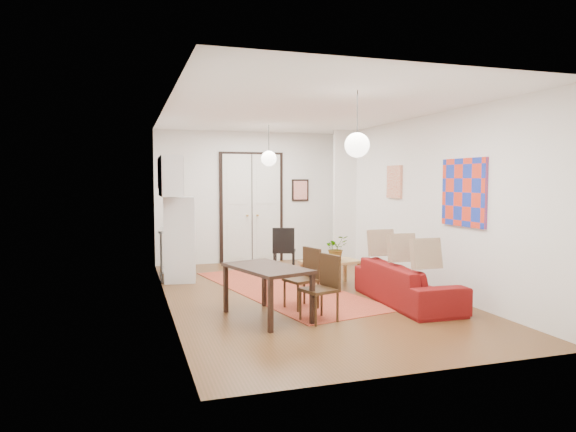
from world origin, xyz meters
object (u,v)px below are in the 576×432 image
object	(u,v)px
kitchen_counter	(178,245)
coffee_table	(331,264)
fridge	(180,239)
sofa	(407,283)
black_side_chair	(283,246)
dining_chair_far	(317,282)
dining_chair_near	(299,273)
dining_table	(267,272)

from	to	relation	value
kitchen_counter	coffee_table	bearing A→B (deg)	-26.85
fridge	sofa	bearing A→B (deg)	-33.57
fridge	black_side_chair	world-z (taller)	fridge
kitchen_counter	black_side_chair	xyz separation A→B (m)	(2.01, -0.26, -0.06)
black_side_chair	coffee_table	bearing A→B (deg)	127.93
dining_chair_far	black_side_chair	size ratio (longest dim) A/B	0.93
coffee_table	fridge	distance (m)	2.74
sofa	dining_chair_far	size ratio (longest dim) A/B	2.39
coffee_table	kitchen_counter	world-z (taller)	kitchen_counter
fridge	dining_chair_far	world-z (taller)	fridge
dining_chair_near	dining_chair_far	distance (m)	0.70
sofa	coffee_table	bearing A→B (deg)	24.17
sofa	fridge	xyz separation A→B (m)	(-3.05, 2.70, 0.46)
kitchen_counter	fridge	world-z (taller)	fridge
dining_chair_near	dining_table	bearing A→B (deg)	-70.84
coffee_table	fridge	size ratio (longest dim) A/B	0.71
dining_chair_near	dining_chair_far	bearing A→B (deg)	-16.72
fridge	black_side_chair	xyz separation A→B (m)	(2.01, 0.22, -0.23)
sofa	dining_chair_near	world-z (taller)	dining_chair_near
sofa	dining_chair_near	distance (m)	1.63
coffee_table	dining_table	bearing A→B (deg)	-133.71
coffee_table	dining_chair_far	distance (m)	2.16
coffee_table	black_side_chair	world-z (taller)	black_side_chair
kitchen_counter	fridge	distance (m)	0.51
dining_chair_near	fridge	bearing A→B (deg)	-165.98
coffee_table	dining_chair_far	bearing A→B (deg)	-117.08
sofa	dining_chair_near	xyz separation A→B (m)	(-1.60, 0.27, 0.19)
fridge	black_side_chair	size ratio (longest dim) A/B	1.66
fridge	dining_chair_near	bearing A→B (deg)	-51.26
sofa	dining_table	xyz separation A→B (m)	(-2.20, -0.17, 0.32)
dining_table	black_side_chair	size ratio (longest dim) A/B	1.52
kitchen_counter	sofa	bearing A→B (deg)	-38.24
kitchen_counter	dining_table	size ratio (longest dim) A/B	0.91
kitchen_counter	dining_chair_far	bearing A→B (deg)	-60.17
kitchen_counter	fridge	size ratio (longest dim) A/B	0.84
fridge	dining_table	bearing A→B (deg)	-65.53
kitchen_counter	dining_chair_near	size ratio (longest dim) A/B	1.49
kitchen_counter	black_side_chair	size ratio (longest dim) A/B	1.39
coffee_table	black_side_chair	size ratio (longest dim) A/B	1.17
coffee_table	fridge	bearing A→B (deg)	153.48
dining_table	dining_chair_near	xyz separation A→B (m)	(0.60, 0.43, -0.12)
dining_table	dining_chair_far	bearing A→B (deg)	-23.91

